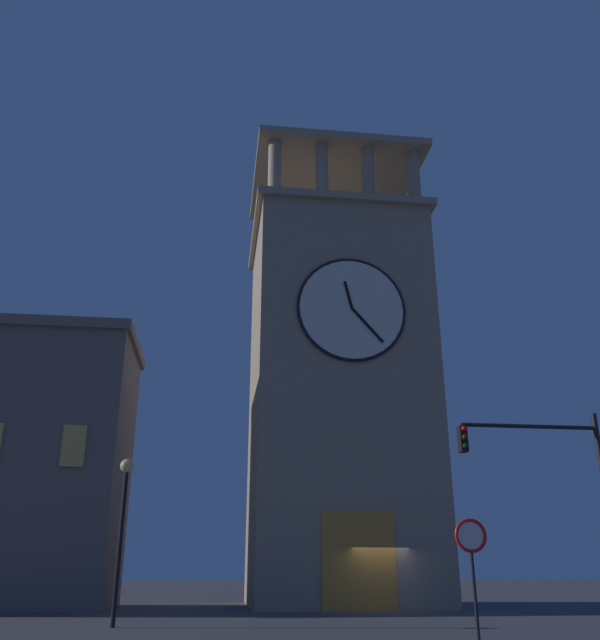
{
  "coord_description": "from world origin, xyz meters",
  "views": [
    {
      "loc": [
        7.16,
        29.38,
        1.55
      ],
      "look_at": [
        2.92,
        -4.28,
        14.42
      ],
      "focal_mm": 37.25,
      "sensor_mm": 36.0,
      "label": 1
    }
  ],
  "objects_px": {
    "clocktower": "(337,394)",
    "no_horn_sign": "(471,545)",
    "traffic_signal_mid": "(559,479)",
    "street_lamp": "(123,506)"
  },
  "relations": [
    {
      "from": "clocktower",
      "to": "no_horn_sign",
      "type": "height_order",
      "value": "clocktower"
    },
    {
      "from": "clocktower",
      "to": "traffic_signal_mid",
      "type": "height_order",
      "value": "clocktower"
    },
    {
      "from": "clocktower",
      "to": "street_lamp",
      "type": "distance_m",
      "value": 16.3
    },
    {
      "from": "clocktower",
      "to": "street_lamp",
      "type": "relative_size",
      "value": 5.5
    },
    {
      "from": "traffic_signal_mid",
      "to": "no_horn_sign",
      "type": "xyz_separation_m",
      "value": [
        3.8,
        2.65,
        -1.9
      ]
    },
    {
      "from": "clocktower",
      "to": "no_horn_sign",
      "type": "relative_size",
      "value": 9.91
    },
    {
      "from": "traffic_signal_mid",
      "to": "clocktower",
      "type": "bearing_deg",
      "value": -76.7
    },
    {
      "from": "clocktower",
      "to": "street_lamp",
      "type": "height_order",
      "value": "clocktower"
    },
    {
      "from": "clocktower",
      "to": "traffic_signal_mid",
      "type": "relative_size",
      "value": 4.52
    },
    {
      "from": "street_lamp",
      "to": "no_horn_sign",
      "type": "xyz_separation_m",
      "value": [
        -8.8,
        6.21,
        -1.32
      ]
    }
  ]
}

